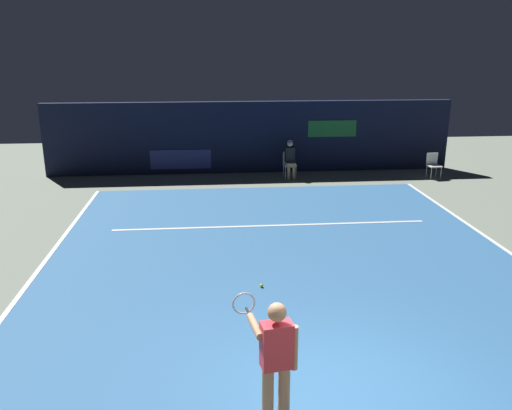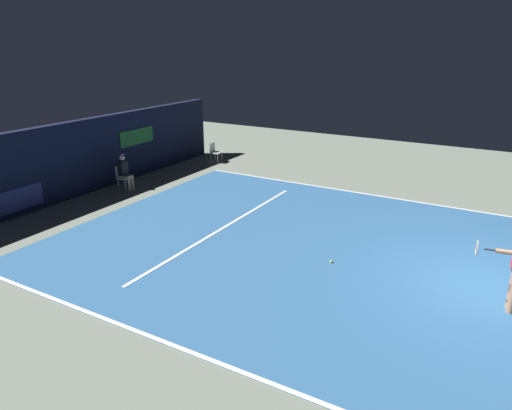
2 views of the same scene
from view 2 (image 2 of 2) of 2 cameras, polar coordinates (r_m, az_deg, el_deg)
ground_plane at (r=12.89m, az=3.85°, el=-4.51°), size 30.35×30.35×0.00m
court_surface at (r=12.89m, az=3.85°, el=-4.48°), size 10.44×11.86×0.01m
line_sideline_left at (r=17.39m, az=11.39°, el=1.61°), size 0.10×11.86×0.01m
line_sideline_right at (r=9.10m, az=-11.25°, el=-15.86°), size 0.10×11.86×0.01m
line_service at (r=13.84m, az=-3.89°, el=-2.72°), size 8.14×0.10×0.01m
back_wall at (r=17.53m, az=-21.22°, el=5.16°), size 14.86×0.33×2.60m
line_judge_on_chair at (r=17.73m, az=-15.63°, el=3.87°), size 0.46×0.55×1.32m
courtside_chair_near at (r=21.25m, az=-5.01°, el=6.51°), size 0.48×0.45×0.88m
tennis_ball at (r=11.83m, az=9.11°, el=-6.76°), size 0.07×0.07×0.07m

